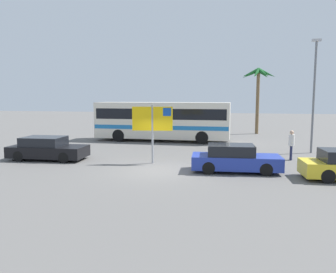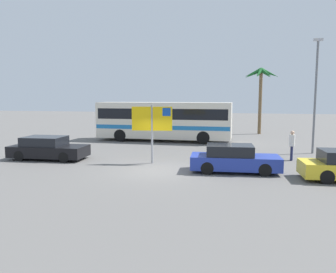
# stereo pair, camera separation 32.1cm
# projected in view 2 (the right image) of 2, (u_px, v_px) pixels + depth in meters

# --- Properties ---
(ground) EXTENTS (120.00, 120.00, 0.00)m
(ground) POSITION_uv_depth(u_px,v_px,m) (157.00, 171.00, 16.43)
(ground) COLOR #605E5B
(bus_front_coach) EXTENTS (10.93, 2.60, 3.17)m
(bus_front_coach) POSITION_uv_depth(u_px,v_px,m) (164.00, 119.00, 27.30)
(bus_front_coach) COLOR silver
(bus_front_coach) RESTS_ON ground
(ferry_sign) EXTENTS (2.19, 0.35, 3.20)m
(ferry_sign) POSITION_uv_depth(u_px,v_px,m) (153.00, 121.00, 18.00)
(ferry_sign) COLOR gray
(ferry_sign) RESTS_ON ground
(car_blue) EXTENTS (4.36, 2.00, 1.32)m
(car_blue) POSITION_uv_depth(u_px,v_px,m) (234.00, 159.00, 16.10)
(car_blue) COLOR #23389E
(car_blue) RESTS_ON ground
(car_black) EXTENTS (4.47, 2.08, 1.32)m
(car_black) POSITION_uv_depth(u_px,v_px,m) (48.00, 148.00, 19.41)
(car_black) COLOR black
(car_black) RESTS_ON ground
(pedestrian_near_sign) EXTENTS (0.32, 0.32, 1.72)m
(pedestrian_near_sign) POSITION_uv_depth(u_px,v_px,m) (292.00, 143.00, 18.93)
(pedestrian_near_sign) COLOR #1E2347
(pedestrian_near_sign) RESTS_ON ground
(lamp_post_left_side) EXTENTS (0.56, 0.20, 7.23)m
(lamp_post_left_side) POSITION_uv_depth(u_px,v_px,m) (316.00, 92.00, 21.00)
(lamp_post_left_side) COLOR slate
(lamp_post_left_side) RESTS_ON ground
(palm_tree_seaside) EXTENTS (3.31, 3.34, 6.41)m
(palm_tree_seaside) POSITION_uv_depth(u_px,v_px,m) (261.00, 80.00, 32.07)
(palm_tree_seaside) COLOR brown
(palm_tree_seaside) RESTS_ON ground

